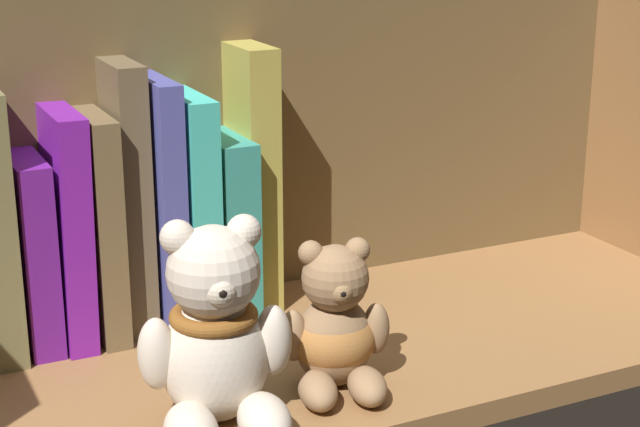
% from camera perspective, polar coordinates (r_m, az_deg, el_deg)
% --- Properties ---
extents(shelf_board, '(0.82, 0.29, 0.02)m').
position_cam_1_polar(shelf_board, '(0.88, -0.74, -8.05)').
color(shelf_board, olive).
rests_on(shelf_board, ground).
extents(shelf_back_panel, '(0.85, 0.01, 0.32)m').
position_cam_1_polar(shelf_back_panel, '(0.96, -4.67, 3.73)').
color(shelf_back_panel, brown).
rests_on(shelf_back_panel, ground).
extents(book_5, '(0.03, 0.12, 0.16)m').
position_cam_1_polar(book_5, '(0.90, -15.89, -1.76)').
color(book_5, '#621985').
rests_on(book_5, shelf_board).
extents(book_6, '(0.03, 0.13, 0.20)m').
position_cam_1_polar(book_6, '(0.90, -14.15, -0.41)').
color(book_6, purple).
rests_on(book_6, shelf_board).
extents(book_7, '(0.02, 0.13, 0.19)m').
position_cam_1_polar(book_7, '(0.91, -12.45, -0.34)').
color(book_7, brown).
rests_on(book_7, shelf_board).
extents(book_8, '(0.02, 0.10, 0.23)m').
position_cam_1_polar(book_8, '(0.91, -10.87, 1.09)').
color(book_8, brown).
rests_on(book_8, shelf_board).
extents(book_9, '(0.02, 0.13, 0.22)m').
position_cam_1_polar(book_9, '(0.91, -9.25, 0.87)').
color(book_9, '#4B4EA3').
rests_on(book_9, shelf_board).
extents(book_10, '(0.03, 0.14, 0.20)m').
position_cam_1_polar(book_10, '(0.92, -7.63, 0.61)').
color(book_10, '#3EC2B2').
rests_on(book_10, shelf_board).
extents(book_11, '(0.03, 0.13, 0.16)m').
position_cam_1_polar(book_11, '(0.94, -5.67, -0.31)').
color(book_11, teal).
rests_on(book_11, shelf_board).
extents(book_12, '(0.03, 0.09, 0.24)m').
position_cam_1_polar(book_12, '(0.94, -3.76, 2.19)').
color(book_12, '#AF9D41').
rests_on(book_12, shelf_board).
extents(teddy_bear_larger, '(0.11, 0.12, 0.15)m').
position_cam_1_polar(teddy_bear_larger, '(0.73, -5.78, -6.97)').
color(teddy_bear_larger, beige).
rests_on(teddy_bear_larger, shelf_board).
extents(teddy_bear_smaller, '(0.09, 0.10, 0.12)m').
position_cam_1_polar(teddy_bear_smaller, '(0.79, 0.85, -6.52)').
color(teddy_bear_smaller, '#93704C').
rests_on(teddy_bear_smaller, shelf_board).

